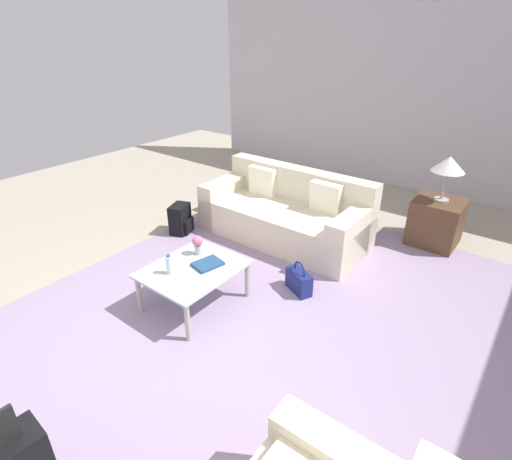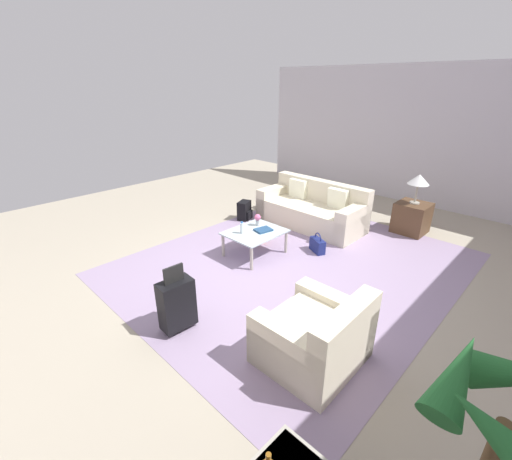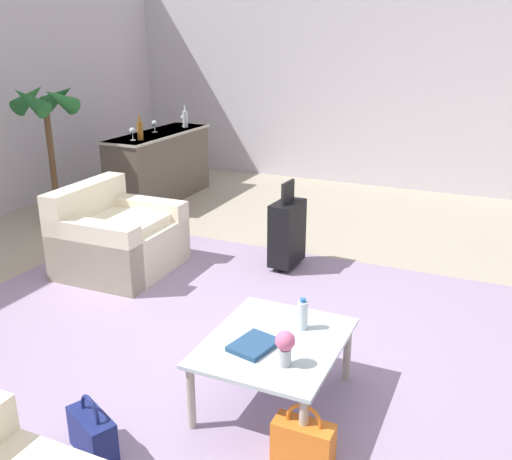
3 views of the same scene
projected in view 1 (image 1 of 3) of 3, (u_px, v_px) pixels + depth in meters
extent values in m
plane|color=#A89E89|center=(204.00, 347.00, 3.49)|extent=(12.00, 12.00, 0.00)
cube|color=silver|center=(421.00, 95.00, 6.36)|extent=(0.12, 8.00, 3.10)
cube|color=#9984A3|center=(263.00, 320.00, 3.80)|extent=(5.20, 4.40, 0.01)
cube|color=beige|center=(283.00, 223.00, 5.20)|extent=(0.94, 2.15, 0.45)
cube|color=beige|center=(299.00, 200.00, 5.36)|extent=(0.22, 2.15, 0.88)
cube|color=beige|center=(351.00, 238.00, 4.64)|extent=(0.94, 0.24, 0.63)
cube|color=beige|center=(228.00, 199.00, 5.68)|extent=(0.94, 0.24, 0.63)
cube|color=white|center=(326.00, 198.00, 4.89)|extent=(0.16, 0.40, 0.41)
cube|color=white|center=(263.00, 182.00, 5.42)|extent=(0.13, 0.40, 0.40)
cube|color=silver|center=(193.00, 269.00, 3.86)|extent=(0.93, 0.77, 0.02)
cylinder|color=#ADA899|center=(247.00, 280.00, 4.07)|extent=(0.05, 0.05, 0.40)
cylinder|color=#ADA899|center=(188.00, 322.00, 3.48)|extent=(0.05, 0.05, 0.40)
cylinder|color=#ADA899|center=(200.00, 259.00, 4.43)|extent=(0.05, 0.05, 0.40)
cylinder|color=#ADA899|center=(139.00, 294.00, 3.84)|extent=(0.05, 0.05, 0.40)
cylinder|color=silver|center=(169.00, 265.00, 3.73)|extent=(0.06, 0.06, 0.18)
cylinder|color=#2D6BBC|center=(168.00, 256.00, 3.68)|extent=(0.04, 0.04, 0.02)
cube|color=navy|center=(208.00, 264.00, 3.89)|extent=(0.31, 0.26, 0.03)
cylinder|color=#B2B7BC|center=(198.00, 250.00, 4.07)|extent=(0.07, 0.07, 0.10)
sphere|color=#DB6693|center=(197.00, 241.00, 4.02)|extent=(0.11, 0.11, 0.11)
cube|color=#513823|center=(436.00, 222.00, 5.07)|extent=(0.58, 0.58, 0.59)
cylinder|color=#ADA899|center=(441.00, 200.00, 4.93)|extent=(0.18, 0.18, 0.02)
cylinder|color=#ADA899|center=(444.00, 185.00, 4.85)|extent=(0.04, 0.04, 0.35)
cone|color=white|center=(449.00, 164.00, 4.73)|extent=(0.39, 0.39, 0.19)
cube|color=navy|center=(299.00, 282.00, 4.18)|extent=(0.26, 0.35, 0.24)
torus|color=navy|center=(300.00, 270.00, 4.12)|extent=(0.10, 0.19, 0.20)
cube|color=orange|center=(201.00, 265.00, 4.47)|extent=(0.14, 0.32, 0.24)
torus|color=orange|center=(200.00, 254.00, 4.41)|extent=(0.02, 0.20, 0.20)
cube|color=black|center=(180.00, 219.00, 5.37)|extent=(0.35, 0.29, 0.40)
cube|color=black|center=(189.00, 225.00, 5.38)|extent=(0.22, 0.13, 0.18)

